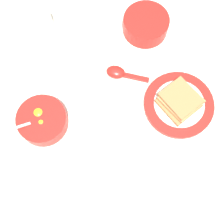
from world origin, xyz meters
The scene contains 7 objects.
ground_plane centered at (0.00, 0.00, 0.00)m, with size 3.00×3.00×0.00m, color silver.
egg_bowl centered at (0.20, -0.15, 0.03)m, with size 0.14×0.14×0.08m.
toast_plate centered at (0.09, 0.23, 0.01)m, with size 0.20×0.20×0.02m.
toast_sandwich centered at (0.09, 0.23, 0.03)m, with size 0.14×0.14×0.04m.
soup_spoon centered at (0.01, 0.05, 0.01)m, with size 0.05×0.13×0.03m.
congee_bowl centered at (-0.15, 0.10, 0.03)m, with size 0.14×0.14×0.05m.
drinking_cup centered at (-0.12, -0.22, 0.04)m, with size 0.06×0.06×0.07m.
Camera 1 is at (0.42, 0.08, 0.86)m, focal length 50.00 mm.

